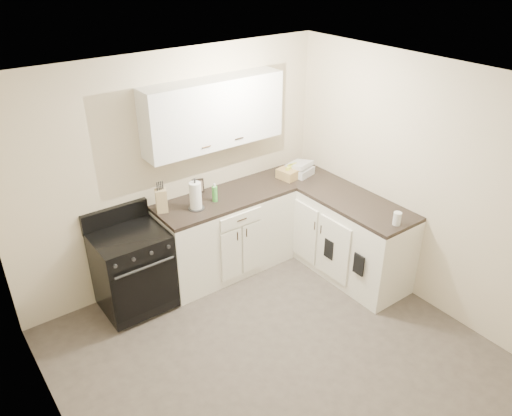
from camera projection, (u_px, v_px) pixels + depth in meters
floor at (279, 360)px, 4.58m from camera, size 3.60×3.60×0.00m
ceiling at (287, 91)px, 3.39m from camera, size 3.60×3.60×0.00m
wall_back at (174, 171)px, 5.26m from camera, size 3.60×0.00×3.60m
wall_right at (423, 187)px, 4.93m from camera, size 0.00×3.60×3.60m
wall_left at (53, 340)px, 3.05m from camera, size 0.00×3.60×3.60m
wall_front at (490, 390)px, 2.71m from camera, size 3.60×0.00×3.60m
base_cabinets_back at (226, 235)px, 5.65m from camera, size 1.55×0.60×0.90m
base_cabinets_right at (335, 230)px, 5.75m from camera, size 0.60×1.90×0.90m
countertop_back at (225, 198)px, 5.43m from camera, size 1.55×0.60×0.04m
countertop_right at (338, 194)px, 5.53m from camera, size 0.60×1.90×0.04m
upper_cabinets at (214, 113)px, 5.09m from camera, size 1.55×0.30×0.70m
stove at (133, 270)px, 5.03m from camera, size 0.69×0.59×0.84m
knife_block at (161, 201)px, 5.07m from camera, size 0.14×0.13×0.25m
paper_towel at (196, 196)px, 5.11m from camera, size 0.14×0.14×0.30m
soap_bottle at (215, 194)px, 5.29m from camera, size 0.08×0.08×0.17m
picture_frame at (198, 186)px, 5.47m from camera, size 0.13×0.08×0.16m
wicker_basket at (292, 172)px, 5.85m from camera, size 0.36×0.27×0.11m
countertop_grill at (300, 171)px, 5.90m from camera, size 0.31×0.30×0.10m
glass_jar at (397, 219)px, 4.86m from camera, size 0.09×0.09×0.13m
oven_mitt_near at (359, 265)px, 5.10m from camera, size 0.02×0.13×0.23m
oven_mitt_far at (329, 249)px, 5.42m from camera, size 0.02×0.13×0.23m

